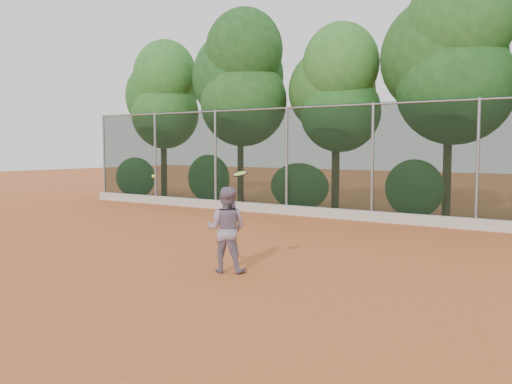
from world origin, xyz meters
The scene contains 7 objects.
ground centered at (0.00, 0.00, 0.00)m, with size 80.00×80.00×0.00m, color #BE5C2C.
concrete_curb centered at (0.00, 6.82, 0.15)m, with size 24.00×0.20×0.30m, color beige.
tennis_player centered at (0.77, -0.99, 0.75)m, with size 0.73×0.57×1.51m, color gray.
chainlink_fence centered at (0.00, 7.00, 1.86)m, with size 24.09×0.09×3.50m.
foliage_backdrop centered at (-0.55, 8.98, 4.40)m, with size 23.70×3.63×7.55m.
tennis_racket centered at (1.20, -1.17, 1.72)m, with size 0.29×0.28×0.54m.
tennis_ball_in_flight centered at (-1.12, -0.89, 1.63)m, with size 0.07×0.07×0.07m.
Camera 1 is at (6.91, -8.81, 2.22)m, focal length 40.00 mm.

